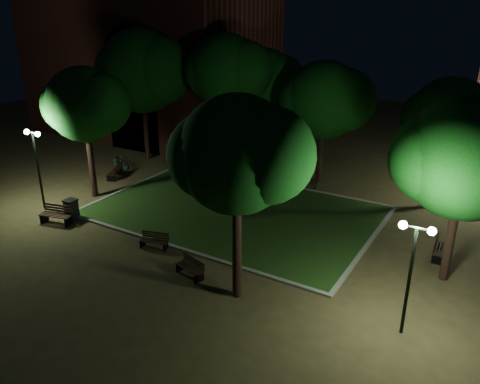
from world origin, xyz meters
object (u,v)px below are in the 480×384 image
object	(u,v)px
bench_near_left	(154,241)
bench_west_near	(57,215)
monument	(235,196)
bench_far_side	(305,183)
trash_bin	(71,209)
bench_left_side	(116,172)
bicycle	(121,161)
bench_right_side	(439,249)
bench_near_right	(191,268)

from	to	relation	value
bench_near_left	bench_west_near	world-z (taller)	bench_west_near
monument	bench_far_side	bearing A→B (deg)	69.44
monument	trash_bin	bearing A→B (deg)	-143.41
monument	bench_left_side	world-z (taller)	monument
bench_near_left	bicycle	xyz separation A→B (m)	(-9.87, 7.87, 0.14)
trash_bin	bicycle	world-z (taller)	trash_bin
bench_left_side	trash_bin	bearing A→B (deg)	0.47
bench_near_left	bench_right_side	distance (m)	13.24
bench_west_near	bench_left_side	world-z (taller)	bench_west_near
bench_left_side	trash_bin	distance (m)	6.42
bench_left_side	bench_right_side	world-z (taller)	bench_left_side
bench_right_side	bicycle	distance (m)	21.74
bench_near_right	bicycle	bearing A→B (deg)	161.04
bench_west_near	bench_left_side	xyz separation A→B (m)	(-2.41, 6.70, -0.04)
bench_near_left	bench_right_side	xyz separation A→B (m)	(11.79, 6.03, 0.05)
bench_left_side	trash_bin	size ratio (longest dim) A/B	1.59
bicycle	bench_left_side	bearing A→B (deg)	-132.81
bench_far_side	bench_west_near	bearing A→B (deg)	29.43
bench_west_near	bench_right_side	world-z (taller)	bench_west_near
monument	bench_right_side	world-z (taller)	monument
bench_right_side	bench_far_side	size ratio (longest dim) A/B	1.07
bench_left_side	bench_far_side	bearing A→B (deg)	88.40
bench_right_side	monument	bearing A→B (deg)	90.19
monument	bench_west_near	xyz separation A→B (m)	(-7.32, -6.12, -0.50)
bicycle	bench_near_left	bearing A→B (deg)	-116.18
bench_west_near	bench_left_side	distance (m)	7.12
bench_near_right	bicycle	xyz separation A→B (m)	(-12.85, 8.99, 0.12)
bench_near_left	bench_right_side	world-z (taller)	bench_right_side
bench_right_side	bench_near_right	bearing A→B (deg)	126.72
monument	bench_west_near	bearing A→B (deg)	-140.09
bench_near_right	bench_right_side	size ratio (longest dim) A/B	0.95
bench_near_right	bench_west_near	distance (m)	9.25
monument	bench_right_side	size ratio (longest dim) A/B	1.97
bench_near_left	bench_west_near	xyz separation A→B (m)	(-6.25, -0.57, 0.10)
bench_west_near	monument	bearing A→B (deg)	26.64
bench_left_side	bench_near_right	bearing A→B (deg)	34.63
bench_left_side	bicycle	size ratio (longest dim) A/B	0.90
bench_west_near	bench_far_side	xyz separation A→B (m)	(9.30, 11.40, -0.09)
bench_west_near	bench_near_right	bearing A→B (deg)	-16.68
monument	trash_bin	distance (m)	8.88
bench_west_near	trash_bin	distance (m)	0.86
bench_near_right	bench_west_near	world-z (taller)	bench_west_near
bench_west_near	bench_right_side	xyz separation A→B (m)	(18.04, 6.60, -0.05)
bench_west_near	bicycle	size ratio (longest dim) A/B	0.98
bench_near_right	bench_far_side	bearing A→B (deg)	105.70
bench_near_left	bench_near_right	world-z (taller)	bench_near_right
bench_near_left	bench_right_side	size ratio (longest dim) A/B	0.91
bench_near_right	bench_right_side	bearing A→B (deg)	55.09
bench_right_side	trash_bin	xyz separation A→B (m)	(-17.84, -5.77, 0.13)
trash_bin	bench_right_side	bearing A→B (deg)	17.91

